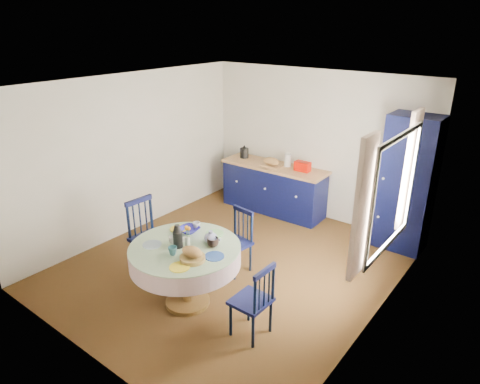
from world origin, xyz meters
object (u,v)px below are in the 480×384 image
at_px(dining_table, 186,256).
at_px(cobalt_bowl, 189,230).
at_px(chair_left, 148,236).
at_px(mug_d, 197,226).
at_px(pantry_cabinet, 407,184).
at_px(mug_a, 174,240).
at_px(chair_right, 254,300).
at_px(kitchen_counter, 274,187).
at_px(chair_far, 236,241).
at_px(mug_c, 213,242).
at_px(mug_b, 173,251).

bearing_deg(dining_table, cobalt_bowl, 127.14).
distance_m(chair_left, mug_d, 0.83).
height_order(pantry_cabinet, mug_a, pantry_cabinet).
bearing_deg(chair_right, kitchen_counter, -149.17).
height_order(chair_right, cobalt_bowl, chair_right).
distance_m(dining_table, cobalt_bowl, 0.39).
bearing_deg(chair_left, mug_d, -74.03).
height_order(kitchen_counter, pantry_cabinet, pantry_cabinet).
xyz_separation_m(chair_far, mug_d, (-0.19, -0.56, 0.39)).
height_order(dining_table, chair_left, dining_table).
bearing_deg(mug_a, chair_far, 81.25).
xyz_separation_m(dining_table, mug_d, (-0.20, 0.41, 0.17)).
height_order(pantry_cabinet, mug_c, pantry_cabinet).
xyz_separation_m(pantry_cabinet, mug_b, (-1.53, -3.21, -0.18)).
bearing_deg(chair_left, kitchen_counter, -1.56).
relative_size(chair_left, mug_a, 8.78).
bearing_deg(dining_table, chair_right, 1.97).
bearing_deg(chair_far, chair_left, -134.42).
bearing_deg(chair_left, mug_c, -88.37).
height_order(pantry_cabinet, mug_d, pantry_cabinet).
distance_m(mug_d, cobalt_bowl, 0.12).
distance_m(kitchen_counter, mug_a, 3.03).
xyz_separation_m(chair_right, mug_c, (-0.71, 0.17, 0.39)).
bearing_deg(mug_b, cobalt_bowl, 115.20).
bearing_deg(chair_far, cobalt_bowl, -99.10).
bearing_deg(dining_table, mug_b, -85.22).
bearing_deg(mug_a, kitchen_counter, 100.37).
distance_m(kitchen_counter, cobalt_bowl, 2.71).
relative_size(pantry_cabinet, mug_c, 14.72).
bearing_deg(dining_table, kitchen_counter, 103.43).
distance_m(pantry_cabinet, cobalt_bowl, 3.24).
bearing_deg(mug_d, pantry_cabinet, 56.04).
bearing_deg(chair_right, dining_table, -86.99).
xyz_separation_m(dining_table, chair_right, (0.96, 0.03, -0.21)).
bearing_deg(mug_b, chair_right, 14.63).
bearing_deg(mug_c, chair_right, -13.39).
distance_m(kitchen_counter, mug_b, 3.25).
distance_m(kitchen_counter, mug_d, 2.60).
relative_size(dining_table, mug_c, 9.46).
relative_size(pantry_cabinet, mug_d, 20.27).
height_order(dining_table, chair_far, dining_table).
xyz_separation_m(dining_table, cobalt_bowl, (-0.22, 0.29, 0.15)).
bearing_deg(chair_left, mug_b, -111.68).
distance_m(kitchen_counter, chair_left, 2.70).
bearing_deg(chair_right, chair_far, -132.97).
height_order(chair_left, mug_b, chair_left).
xyz_separation_m(dining_table, mug_c, (0.25, 0.20, 0.18)).
relative_size(kitchen_counter, dining_table, 1.48).
height_order(kitchen_counter, mug_a, kitchen_counter).
bearing_deg(chair_left, chair_far, -48.84).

